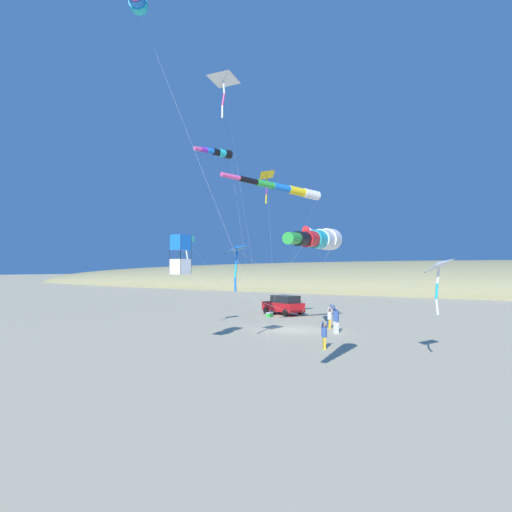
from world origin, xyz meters
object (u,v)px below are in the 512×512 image
Objects in this scene: person_adult_flyer at (336,318)px; kite_delta_checkered_midright at (223,80)px; kite_windsock_orange_high_right at (286,189)px; kite_delta_long_streamer_right at (266,175)px; cooler_box at (270,315)px; kite_box_rainbow_low_near at (180,255)px; kite_windsock_striped_overhead at (218,153)px; kite_windsock_teal_far_right at (319,239)px; kite_delta_yellow_midlevel at (187,241)px; kite_delta_magenta_far_left at (237,249)px; parked_car at (284,305)px; person_child_grey_jacket at (330,317)px; kite_windsock_white_trailing at (307,233)px; kite_delta_purple_drifting at (438,266)px; person_child_green_jacket at (324,334)px.

person_adult_flyer is 19.46m from kite_delta_checkered_midright.
kite_delta_long_streamer_right reaches higher than kite_windsock_orange_high_right.
cooler_box is at bearing -124.45° from person_adult_flyer.
kite_box_rainbow_low_near reaches higher than person_adult_flyer.
kite_windsock_striped_overhead is 10.98m from kite_box_rainbow_low_near.
kite_windsock_teal_far_right is at bearing 48.97° from kite_delta_checkered_midright.
kite_delta_yellow_midlevel is 6.90m from kite_windsock_striped_overhead.
kite_delta_magenta_far_left is (6.90, 2.15, -5.87)m from kite_delta_long_streamer_right.
parked_car is 16.58m from kite_windsock_striped_overhead.
kite_windsock_orange_high_right is (-1.60, 7.27, 3.28)m from kite_delta_yellow_midlevel.
kite_box_rainbow_low_near reaches higher than person_child_grey_jacket.
kite_box_rainbow_low_near reaches higher than kite_delta_magenta_far_left.
cooler_box is 17.25m from kite_box_rainbow_low_near.
person_adult_flyer is at bearing 32.91° from person_child_grey_jacket.
kite_windsock_teal_far_right is at bearing 27.38° from kite_windsock_white_trailing.
cooler_box is 14.54m from kite_windsock_orange_high_right.
kite_delta_checkered_midright is (-2.40, 1.43, 12.24)m from kite_delta_yellow_midlevel.
kite_box_rainbow_low_near is at bearing 21.16° from kite_delta_checkered_midright.
kite_delta_purple_drifting is at bearing 64.45° from kite_delta_long_streamer_right.
person_child_grey_jacket is 13.28m from kite_box_rainbow_low_near.
kite_delta_magenta_far_left is (7.14, -3.24, 4.46)m from person_adult_flyer.
kite_windsock_white_trailing is (9.79, 7.23, 5.90)m from parked_car.
person_adult_flyer reaches higher than person_child_green_jacket.
kite_delta_yellow_midlevel reaches higher than parked_car.
kite_delta_magenta_far_left is (15.77, 5.56, 4.60)m from parked_car.
kite_delta_long_streamer_right is at bearing -115.55° from kite_delta_purple_drifting.
person_child_grey_jacket is 0.13× the size of kite_delta_long_streamer_right.
kite_windsock_teal_far_right is 0.81× the size of kite_box_rainbow_low_near.
kite_delta_checkered_midright is at bearing -82.82° from kite_windsock_white_trailing.
person_child_green_jacket is 0.16× the size of kite_delta_purple_drifting.
person_adult_flyer is at bearing 155.58° from kite_delta_magenta_far_left.
kite_windsock_white_trailing is (-11.90, -6.16, 1.34)m from kite_windsock_teal_far_right.
kite_delta_checkered_midright is (-0.81, -0.13, 5.71)m from kite_windsock_striped_overhead.
kite_windsock_orange_high_right reaches higher than kite_windsock_white_trailing.
parked_car is 0.40× the size of kite_delta_long_streamer_right.
parked_car is at bearing 178.67° from cooler_box.
person_child_grey_jacket is (-7.72, -2.91, 0.01)m from person_child_green_jacket.
kite_windsock_teal_far_right reaches higher than person_child_grey_jacket.
kite_box_rainbow_low_near reaches higher than person_child_green_jacket.
kite_windsock_teal_far_right is 9.82m from kite_delta_magenta_far_left.
parked_car is at bearing -143.56° from kite_windsock_white_trailing.
kite_windsock_orange_high_right is at bearing 29.66° from parked_car.
parked_car is at bearing -159.00° from kite_delta_long_streamer_right.
kite_delta_checkered_midright is (1.74, -2.74, 7.23)m from kite_delta_long_streamer_right.
kite_delta_long_streamer_right reaches higher than person_adult_flyer.
person_child_green_jacket is at bearing 122.66° from kite_box_rainbow_low_near.
person_child_green_jacket is 0.14× the size of kite_delta_yellow_midlevel.
person_child_green_jacket is 20.64m from kite_delta_checkered_midright.
kite_windsock_orange_high_right is at bearing -39.62° from person_adult_flyer.
person_child_green_jacket is (14.36, 10.42, -0.10)m from parked_car.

